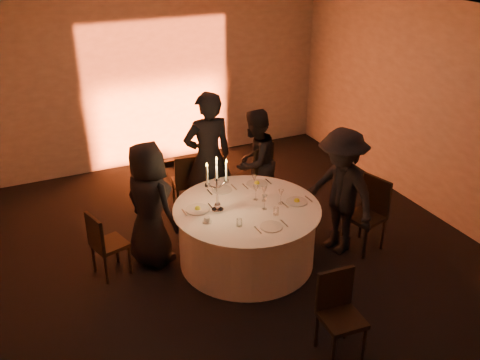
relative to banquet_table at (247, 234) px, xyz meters
name	(u,v)px	position (x,y,z in m)	size (l,w,h in m)	color
floor	(247,260)	(0.00, 0.00, -0.38)	(7.00, 7.00, 0.00)	black
ceiling	(248,18)	(0.00, 0.00, 2.62)	(7.00, 7.00, 0.00)	silver
wall_back	(157,78)	(0.00, 3.50, 1.12)	(7.00, 7.00, 0.00)	#9D9891
wall_right	(445,115)	(3.00, 0.00, 1.12)	(7.00, 7.00, 0.00)	#9D9891
uplighter_fixture	(168,163)	(0.00, 3.20, -0.33)	(0.25, 0.12, 0.10)	black
banquet_table	(247,234)	(0.00, 0.00, 0.00)	(1.80, 1.80, 0.77)	black
chair_left	(104,242)	(-1.67, 0.44, 0.09)	(0.46, 0.46, 0.85)	black
chair_back_left	(187,180)	(-0.22, 1.53, 0.12)	(0.44, 0.45, 0.91)	black
chair_back_right	(256,173)	(0.69, 1.13, 0.21)	(0.63, 0.63, 1.05)	black
chair_right	(369,210)	(1.58, -0.36, 0.16)	(0.51, 0.51, 0.97)	black
chair_front	(339,309)	(0.14, -1.77, 0.12)	(0.42, 0.42, 0.89)	black
guest_left	(149,205)	(-1.07, 0.51, 0.42)	(0.78, 0.51, 1.61)	black
guest_back_left	(208,158)	(-0.02, 1.19, 0.56)	(0.69, 0.45, 1.90)	black
guest_back_right	(255,162)	(0.66, 1.12, 0.40)	(0.76, 0.59, 1.56)	black
guest_right	(340,192)	(1.18, -0.24, 0.45)	(1.08, 0.62, 1.67)	black
plate_left	(198,209)	(-0.56, 0.19, 0.40)	(0.36, 0.29, 0.08)	silver
plate_back_left	(222,190)	(-0.10, 0.55, 0.39)	(0.36, 0.26, 0.01)	silver
plate_back_right	(257,183)	(0.39, 0.50, 0.40)	(0.35, 0.28, 0.08)	silver
plate_right	(297,201)	(0.61, -0.14, 0.40)	(0.36, 0.26, 0.08)	silver
plate_front	(271,227)	(0.05, -0.53, 0.39)	(0.36, 0.26, 0.01)	silver
coffee_cup	(207,220)	(-0.57, -0.12, 0.42)	(0.11, 0.11, 0.07)	silver
candelabra	(217,192)	(-0.35, 0.07, 0.63)	(0.30, 0.14, 0.71)	silver
wine_glass_a	(254,179)	(0.30, 0.41, 0.52)	(0.07, 0.07, 0.19)	silver
wine_glass_b	(265,199)	(0.17, -0.13, 0.52)	(0.07, 0.07, 0.19)	silver
wine_glass_c	(281,194)	(0.41, -0.09, 0.52)	(0.07, 0.07, 0.19)	silver
wine_glass_d	(256,190)	(0.18, 0.13, 0.52)	(0.07, 0.07, 0.19)	silver
wine_glass_e	(264,191)	(0.26, 0.06, 0.52)	(0.07, 0.07, 0.19)	silver
tumbler_a	(276,211)	(0.24, -0.30, 0.43)	(0.07, 0.07, 0.09)	silver
tumbler_b	(239,223)	(-0.27, -0.36, 0.43)	(0.07, 0.07, 0.09)	silver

